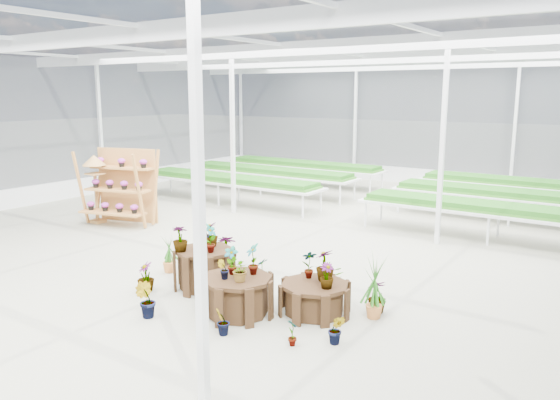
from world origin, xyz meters
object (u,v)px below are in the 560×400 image
Objects in this scene: plinth_tall at (205,269)px; bird_table at (96,189)px; shelf_rack at (118,188)px; plinth_mid at (237,296)px; plinth_low at (315,298)px.

bird_table is (-5.76, 2.17, 0.56)m from plinth_tall.
shelf_rack is 1.08× the size of bird_table.
plinth_tall is 0.91× the size of plinth_mid.
plinth_tall is 5.67m from shelf_rack.
plinth_low is 0.56× the size of shelf_rack.
plinth_tall reaches higher than plinth_low.
plinth_tall is at bearing -11.75° from bird_table.
shelf_rack reaches higher than plinth_low.
plinth_tall is 1.34m from plinth_mid.
shelf_rack is (-5.10, 2.38, 0.63)m from plinth_tall.
plinth_tall is at bearing -177.40° from plinth_low.
bird_table is at bearing -177.56° from shelf_rack.
plinth_tall is at bearing 153.43° from plinth_mid.
bird_table is (-7.96, 2.07, 0.67)m from plinth_low.
bird_table is at bearing 159.35° from plinth_tall.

